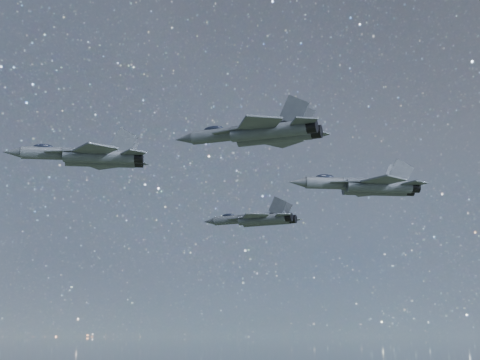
{
  "coord_description": "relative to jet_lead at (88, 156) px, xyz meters",
  "views": [
    {
      "loc": [
        -2.22,
        -76.49,
        123.21
      ],
      "look_at": [
        -3.83,
        2.58,
        141.81
      ],
      "focal_mm": 50.0,
      "sensor_mm": 36.0,
      "label": 1
    }
  ],
  "objects": [
    {
      "name": "jet_slot",
      "position": [
        32.33,
        11.0,
        -1.01
      ],
      "size": [
        17.21,
        11.98,
        4.33
      ],
      "rotation": [
        0.0,
        0.0,
        0.13
      ],
      "color": "#383F47"
    },
    {
      "name": "jet_right",
      "position": [
        18.84,
        -8.22,
        0.02
      ],
      "size": [
        15.8,
        10.56,
        4.0
      ],
      "rotation": [
        0.0,
        0.0,
        -0.34
      ],
      "color": "#383F47"
    },
    {
      "name": "jet_lead",
      "position": [
        0.0,
        0.0,
        0.0
      ],
      "size": [
        16.07,
        11.19,
        4.04
      ],
      "rotation": [
        0.0,
        0.0,
        0.13
      ],
      "color": "#383F47"
    },
    {
      "name": "jet_left",
      "position": [
        18.75,
        30.39,
        -1.82
      ],
      "size": [
        15.71,
        10.36,
        4.02
      ],
      "rotation": [
        0.0,
        0.0,
        -0.4
      ],
      "color": "#383F47"
    }
  ]
}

